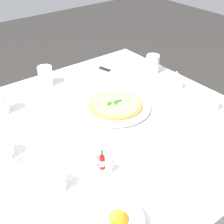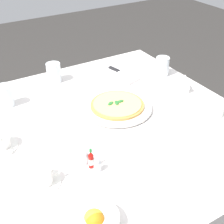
% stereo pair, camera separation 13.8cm
% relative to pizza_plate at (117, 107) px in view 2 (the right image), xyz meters
% --- Properties ---
extents(dining_table, '(1.20, 1.20, 0.73)m').
position_rel_pizza_plate_xyz_m(dining_table, '(0.07, -0.10, -0.13)').
color(dining_table, white).
rests_on(dining_table, ground_plane).
extents(pizza_plate, '(0.32, 0.32, 0.02)m').
position_rel_pizza_plate_xyz_m(pizza_plate, '(0.00, 0.00, 0.00)').
color(pizza_plate, white).
rests_on(pizza_plate, dining_table).
extents(pizza, '(0.25, 0.25, 0.02)m').
position_rel_pizza_plate_xyz_m(pizza, '(-0.00, -0.00, 0.01)').
color(pizza, '#C68E47').
rests_on(pizza, pizza_plate).
extents(coffee_cup_right_edge, '(0.13, 0.13, 0.07)m').
position_rel_pizza_plate_xyz_m(coffee_cup_right_edge, '(0.27, 0.34, 0.02)').
color(coffee_cup_right_edge, white).
rests_on(coffee_cup_right_edge, dining_table).
extents(coffee_cup_near_right, '(0.13, 0.13, 0.06)m').
position_rel_pizza_plate_xyz_m(coffee_cup_near_right, '(0.26, -0.46, 0.02)').
color(coffee_cup_near_right, white).
rests_on(coffee_cup_near_right, dining_table).
extents(coffee_cup_far_left, '(0.13, 0.13, 0.07)m').
position_rel_pizza_plate_xyz_m(coffee_cup_far_left, '(0.00, -0.53, 0.02)').
color(coffee_cup_far_left, white).
rests_on(coffee_cup_far_left, dining_table).
extents(water_glass_near_left, '(0.07, 0.07, 0.11)m').
position_rel_pizza_plate_xyz_m(water_glass_near_left, '(-0.29, -0.43, 0.04)').
color(water_glass_near_left, white).
rests_on(water_glass_near_left, dining_table).
extents(water_glass_center_back, '(0.07, 0.07, 0.10)m').
position_rel_pizza_plate_xyz_m(water_glass_center_back, '(-0.17, 0.40, 0.03)').
color(water_glass_center_back, white).
rests_on(water_glass_center_back, dining_table).
extents(water_glass_left_edge, '(0.07, 0.07, 0.10)m').
position_rel_pizza_plate_xyz_m(water_glass_left_edge, '(-0.40, -0.15, 0.03)').
color(water_glass_left_edge, white).
rests_on(water_glass_left_edge, dining_table).
extents(napkin_folded, '(0.25, 0.19, 0.02)m').
position_rel_pizza_plate_xyz_m(napkin_folded, '(-0.28, 0.19, -0.00)').
color(napkin_folded, white).
rests_on(napkin_folded, dining_table).
extents(dinner_knife, '(0.19, 0.07, 0.01)m').
position_rel_pizza_plate_xyz_m(dinner_knife, '(-0.28, 0.19, 0.01)').
color(dinner_knife, silver).
rests_on(dinner_knife, napkin_folded).
extents(citrus_bowl, '(0.15, 0.15, 0.07)m').
position_rel_pizza_plate_xyz_m(citrus_bowl, '(0.51, -0.39, 0.02)').
color(citrus_bowl, white).
rests_on(citrus_bowl, dining_table).
extents(hot_sauce_bottle, '(0.02, 0.02, 0.08)m').
position_rel_pizza_plate_xyz_m(hot_sauce_bottle, '(0.28, -0.28, 0.02)').
color(hot_sauce_bottle, '#B7140F').
rests_on(hot_sauce_bottle, dining_table).
extents(salt_shaker, '(0.03, 0.03, 0.06)m').
position_rel_pizza_plate_xyz_m(salt_shaker, '(0.31, -0.27, 0.01)').
color(salt_shaker, white).
rests_on(salt_shaker, dining_table).
extents(pepper_shaker, '(0.03, 0.03, 0.06)m').
position_rel_pizza_plate_xyz_m(pepper_shaker, '(0.25, -0.29, 0.01)').
color(pepper_shaker, white).
rests_on(pepper_shaker, dining_table).
extents(menu_card, '(0.08, 0.04, 0.06)m').
position_rel_pizza_plate_xyz_m(menu_card, '(0.02, 0.40, 0.02)').
color(menu_card, white).
rests_on(menu_card, dining_table).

